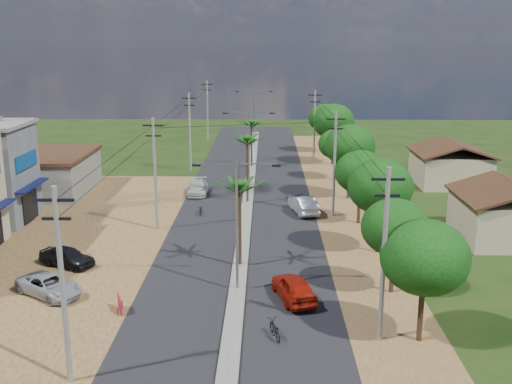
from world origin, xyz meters
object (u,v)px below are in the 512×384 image
car_red_near (294,288)px  roadside_sign (120,305)px  car_silver_mid (303,205)px  car_white_far (198,188)px  moto_rider_east (275,330)px  car_parked_silver (49,286)px  car_parked_dark (67,257)px

car_red_near → roadside_sign: bearing=-4.9°
car_silver_mid → roadside_sign: (-11.41, -19.91, -0.28)m
car_red_near → car_white_far: car_red_near is taller
moto_rider_east → car_red_near: bearing=-119.9°
car_white_far → car_parked_silver: size_ratio=1.00×
car_silver_mid → car_parked_silver: 23.98m
car_white_far → car_parked_dark: 20.53m
car_silver_mid → car_white_far: (-10.00, 6.45, -0.11)m
car_red_near → car_silver_mid: bearing=-110.7°
car_parked_dark → moto_rider_east: bearing=-100.6°
moto_rider_east → roadside_sign: (-8.60, 2.78, 0.03)m
car_silver_mid → moto_rider_east: (-2.81, -22.69, -0.30)m
car_parked_silver → car_parked_dark: bearing=40.5°
roadside_sign → car_parked_dark: bearing=105.7°
car_red_near → car_silver_mid: 18.15m
car_red_near → car_parked_silver: car_red_near is taller
car_red_near → moto_rider_east: (-1.17, -4.62, -0.29)m
car_silver_mid → car_white_far: bearing=-46.4°
car_silver_mid → moto_rider_east: 22.87m
car_white_far → car_parked_silver: car_white_far is taller
car_white_far → car_parked_dark: (-6.62, -19.43, 0.02)m
car_white_far → car_silver_mid: bearing=-34.7°
car_silver_mid → car_parked_silver: bearing=34.1°
car_white_far → moto_rider_east: size_ratio=2.57×
car_parked_dark → roadside_sign: size_ratio=3.51×
moto_rider_east → car_parked_silver: bearing=-36.0°
car_silver_mid → car_red_near: bearing=71.2°
car_red_near → roadside_sign: car_red_near is taller
car_parked_dark → moto_rider_east: (13.81, -9.71, -0.22)m
car_red_near → moto_rider_east: 4.77m
roadside_sign → car_white_far: bearing=65.7°
car_white_far → moto_rider_east: bearing=-78.0°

